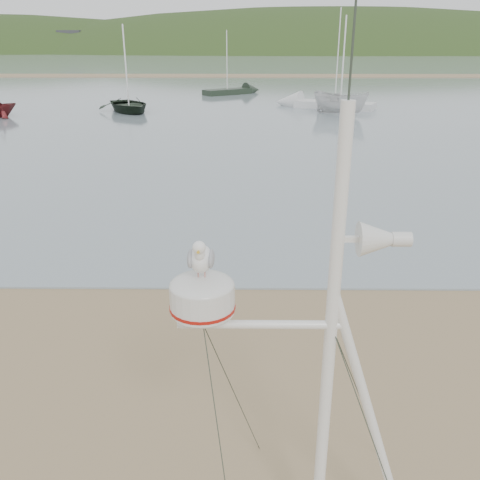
{
  "coord_description": "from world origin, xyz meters",
  "views": [
    {
      "loc": [
        2.6,
        -5.48,
        4.87
      ],
      "look_at": [
        2.54,
        1.0,
        2.31
      ],
      "focal_mm": 38.0,
      "sensor_mm": 36.0,
      "label": 1
    }
  ],
  "objects_px": {
    "boat_dark": "(127,77)",
    "sailboat_dark_mid": "(240,91)",
    "mast_rig": "(316,443)",
    "boat_white": "(342,83)",
    "sailboat_white_near": "(308,103)"
  },
  "relations": [
    {
      "from": "boat_white",
      "to": "sailboat_dark_mid",
      "type": "bearing_deg",
      "value": 65.94
    },
    {
      "from": "mast_rig",
      "to": "sailboat_white_near",
      "type": "height_order",
      "value": "sailboat_white_near"
    },
    {
      "from": "sailboat_dark_mid",
      "to": "sailboat_white_near",
      "type": "bearing_deg",
      "value": -62.83
    },
    {
      "from": "mast_rig",
      "to": "sailboat_dark_mid",
      "type": "height_order",
      "value": "sailboat_dark_mid"
    },
    {
      "from": "boat_white",
      "to": "sailboat_white_near",
      "type": "height_order",
      "value": "sailboat_white_near"
    },
    {
      "from": "mast_rig",
      "to": "boat_white",
      "type": "bearing_deg",
      "value": 79.68
    },
    {
      "from": "sailboat_white_near",
      "to": "sailboat_dark_mid",
      "type": "bearing_deg",
      "value": 117.17
    },
    {
      "from": "sailboat_white_near",
      "to": "mast_rig",
      "type": "bearing_deg",
      "value": -96.46
    },
    {
      "from": "boat_white",
      "to": "sailboat_white_near",
      "type": "bearing_deg",
      "value": 62.02
    },
    {
      "from": "mast_rig",
      "to": "boat_dark",
      "type": "distance_m",
      "value": 34.32
    },
    {
      "from": "sailboat_dark_mid",
      "to": "boat_dark",
      "type": "bearing_deg",
      "value": -120.08
    },
    {
      "from": "boat_dark",
      "to": "sailboat_dark_mid",
      "type": "height_order",
      "value": "sailboat_dark_mid"
    },
    {
      "from": "boat_dark",
      "to": "sailboat_dark_mid",
      "type": "xyz_separation_m",
      "value": [
        7.79,
        13.45,
        -2.16
      ]
    },
    {
      "from": "mast_rig",
      "to": "boat_white",
      "type": "distance_m",
      "value": 32.52
    },
    {
      "from": "boat_white",
      "to": "sailboat_dark_mid",
      "type": "xyz_separation_m",
      "value": [
        -6.98,
        14.57,
        -1.83
      ]
    }
  ]
}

